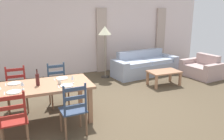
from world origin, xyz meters
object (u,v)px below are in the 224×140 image
(coffee_table, at_px, (164,73))
(wine_glass_near_left, at_px, (22,84))
(dining_chair_near_left, at_px, (13,120))
(dining_chair_near_right, at_px, (74,109))
(couch, at_px, (144,66))
(armchair_upholstered, at_px, (202,69))
(dining_chair_far_left, at_px, (17,89))
(wine_bottle, at_px, (38,79))
(dining_chair_far_right, at_px, (58,85))
(dining_table, at_px, (41,89))
(standing_lamp, at_px, (105,34))
(wine_glass_near_right, at_px, (72,78))
(coffee_cup_primary, at_px, (59,82))

(coffee_table, bearing_deg, wine_glass_near_left, -163.14)
(dining_chair_near_left, relative_size, dining_chair_near_right, 1.00)
(couch, bearing_deg, armchair_upholstered, -30.47)
(dining_chair_far_left, bearing_deg, wine_bottle, -62.42)
(armchair_upholstered, bearing_deg, wine_glass_near_left, -165.57)
(dining_chair_near_right, relative_size, dining_chair_far_right, 1.00)
(dining_chair_near_right, distance_m, couch, 4.26)
(armchair_upholstered, bearing_deg, coffee_table, -171.25)
(dining_table, bearing_deg, wine_bottle, -159.23)
(dining_table, xyz_separation_m, wine_bottle, (-0.04, -0.02, 0.20))
(wine_glass_near_left, bearing_deg, dining_chair_far_right, 49.75)
(dining_chair_far_left, relative_size, armchair_upholstered, 0.77)
(armchair_upholstered, xyz_separation_m, standing_lamp, (-2.97, 1.14, 1.16))
(wine_glass_near_right, bearing_deg, wine_bottle, 169.84)
(dining_table, relative_size, couch, 0.80)
(wine_bottle, relative_size, couch, 0.13)
(dining_chair_near_left, height_order, dining_chair_near_right, same)
(couch, height_order, standing_lamp, standing_lamp)
(wine_glass_near_left, height_order, wine_glass_near_right, same)
(coffee_cup_primary, relative_size, coffee_table, 0.10)
(wine_glass_near_left, xyz_separation_m, standing_lamp, (2.51, 2.55, 0.55))
(dining_table, height_order, wine_bottle, wine_bottle)
(dining_chair_near_left, bearing_deg, dining_chair_near_right, 1.63)
(dining_chair_near_right, bearing_deg, coffee_table, 29.66)
(wine_glass_near_right, bearing_deg, wine_glass_near_left, -178.66)
(coffee_cup_primary, bearing_deg, couch, 35.81)
(coffee_cup_primary, bearing_deg, coffee_table, 19.10)
(dining_table, distance_m, wine_bottle, 0.21)
(dining_chair_near_right, xyz_separation_m, dining_chair_far_left, (-0.89, 1.46, 0.00))
(couch, bearing_deg, coffee_table, -92.36)
(wine_glass_near_right, height_order, armchair_upholstered, wine_glass_near_right)
(couch, relative_size, standing_lamp, 1.44)
(coffee_cup_primary, xyz_separation_m, standing_lamp, (1.85, 2.49, 0.62))
(dining_chair_near_left, xyz_separation_m, dining_chair_far_left, (0.05, 1.49, 0.00))
(wine_glass_near_right, relative_size, coffee_cup_primary, 1.79)
(wine_glass_near_right, xyz_separation_m, standing_lamp, (1.61, 2.53, 0.55))
(dining_chair_near_left, relative_size, armchair_upholstered, 0.77)
(wine_bottle, relative_size, coffee_cup_primary, 3.51)
(wine_glass_near_left, bearing_deg, coffee_table, 16.86)
(coffee_table, distance_m, armchair_upholstered, 1.70)
(dining_table, distance_m, wine_glass_near_right, 0.63)
(dining_table, distance_m, couch, 4.19)
(dining_chair_far_right, distance_m, coffee_cup_primary, 0.87)
(dining_chair_near_right, relative_size, armchair_upholstered, 0.77)
(dining_chair_near_right, distance_m, coffee_cup_primary, 0.72)
(dining_chair_near_left, bearing_deg, dining_chair_far_left, 88.04)
(wine_bottle, xyz_separation_m, coffee_cup_primary, (0.39, -0.07, -0.07))
(wine_glass_near_right, relative_size, standing_lamp, 0.10)
(wine_bottle, distance_m, wine_glass_near_left, 0.30)
(wine_glass_near_left, bearing_deg, standing_lamp, 45.50)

